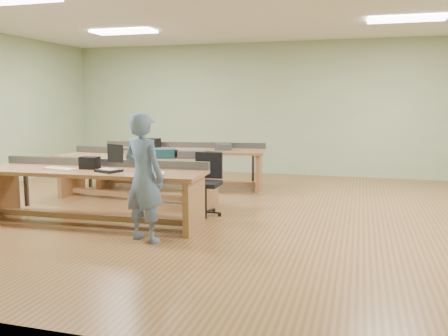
{
  "coord_description": "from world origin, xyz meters",
  "views": [
    {
      "loc": [
        1.87,
        -6.8,
        1.68
      ],
      "look_at": [
        0.08,
        -0.6,
        0.76
      ],
      "focal_mm": 38.0,
      "sensor_mm": 36.0,
      "label": 1
    }
  ],
  "objects": [
    {
      "name": "keyboard",
      "position": [
        -2.04,
        -1.32,
        0.76
      ],
      "size": [
        0.49,
        0.26,
        0.03
      ],
      "primitive_type": "cube",
      "rotation": [
        0.0,
        0.0,
        -0.22
      ],
      "color": "beige",
      "rests_on": "workbench_front"
    },
    {
      "name": "parts_bin_teal",
      "position": [
        -1.28,
        0.38,
        0.82
      ],
      "size": [
        0.51,
        0.44,
        0.15
      ],
      "primitive_type": "cube",
      "rotation": [
        0.0,
        0.0,
        0.34
      ],
      "color": "#13373F",
      "rests_on": "workbench_mid"
    },
    {
      "name": "ceiling",
      "position": [
        0.0,
        0.0,
        3.0
      ],
      "size": [
        10.0,
        10.0,
        0.0
      ],
      "primitive_type": "plane",
      "color": "silver",
      "rests_on": "wall_back"
    },
    {
      "name": "tray_back",
      "position": [
        -0.64,
        1.81,
        0.81
      ],
      "size": [
        0.32,
        0.25,
        0.12
      ],
      "primitive_type": "cube",
      "rotation": [
        0.0,
        0.0,
        0.12
      ],
      "color": "#38383A",
      "rests_on": "workbench_back"
    },
    {
      "name": "person",
      "position": [
        -0.59,
        -1.72,
        0.78
      ],
      "size": [
        0.65,
        0.52,
        1.55
      ],
      "primitive_type": "imported",
      "rotation": [
        0.0,
        0.0,
        2.84
      ],
      "color": "slate",
      "rests_on": "floor"
    },
    {
      "name": "task_chair",
      "position": [
        -0.3,
        -0.26,
        0.34
      ],
      "size": [
        0.5,
        0.5,
        0.92
      ],
      "rotation": [
        0.0,
        0.0,
        0.01
      ],
      "color": "black",
      "rests_on": "floor"
    },
    {
      "name": "wall_front",
      "position": [
        0.0,
        -4.0,
        1.5
      ],
      "size": [
        10.0,
        0.04,
        3.0
      ],
      "primitive_type": "cube",
      "color": "#9BB085",
      "rests_on": "floor"
    },
    {
      "name": "parts_bin_grey",
      "position": [
        -0.79,
        0.48,
        0.81
      ],
      "size": [
        0.5,
        0.39,
        0.12
      ],
      "primitive_type": "cube",
      "rotation": [
        0.0,
        0.0,
        0.25
      ],
      "color": "#38383A",
      "rests_on": "workbench_mid"
    },
    {
      "name": "camera_bag",
      "position": [
        -1.7,
        -1.12,
        0.84
      ],
      "size": [
        0.26,
        0.17,
        0.17
      ],
      "primitive_type": "cube",
      "rotation": [
        0.0,
        0.0,
        0.04
      ],
      "color": "black",
      "rests_on": "workbench_front"
    },
    {
      "name": "laptop_screen",
      "position": [
        -1.27,
        -1.17,
        0.99
      ],
      "size": [
        0.29,
        0.12,
        0.24
      ],
      "primitive_type": "cube",
      "rotation": [
        0.0,
        0.0,
        -0.36
      ],
      "color": "black",
      "rests_on": "laptop_base"
    },
    {
      "name": "workbench_front",
      "position": [
        -1.63,
        -1.16,
        0.56
      ],
      "size": [
        3.15,
        0.96,
        0.86
      ],
      "rotation": [
        0.0,
        0.0,
        0.04
      ],
      "color": "#9B6641",
      "rests_on": "floor"
    },
    {
      "name": "storage_box_back",
      "position": [
        -2.09,
        1.69,
        0.85
      ],
      "size": [
        0.36,
        0.26,
        0.2
      ],
      "primitive_type": "cube",
      "rotation": [
        0.0,
        0.0,
        0.02
      ],
      "color": "black",
      "rests_on": "workbench_back"
    },
    {
      "name": "workbench_back",
      "position": [
        -1.48,
        1.75,
        0.57
      ],
      "size": [
        3.35,
        1.29,
        0.86
      ],
      "rotation": [
        0.0,
        0.0,
        0.13
      ],
      "color": "#9B6641",
      "rests_on": "floor"
    },
    {
      "name": "trackball_mouse",
      "position": [
        -0.52,
        -1.42,
        0.78
      ],
      "size": [
        0.17,
        0.19,
        0.06
      ],
      "primitive_type": "ellipsoid",
      "rotation": [
        0.0,
        0.0,
        -0.42
      ],
      "color": "white",
      "rests_on": "workbench_front"
    },
    {
      "name": "floor",
      "position": [
        0.0,
        0.0,
        0.0
      ],
      "size": [
        10.0,
        10.0,
        0.0
      ],
      "primitive_type": "plane",
      "color": "#8E5D36",
      "rests_on": "ground"
    },
    {
      "name": "drinks_can",
      "position": [
        -1.86,
        0.23,
        0.81
      ],
      "size": [
        0.08,
        0.08,
        0.11
      ],
      "primitive_type": "cylinder",
      "rotation": [
        0.0,
        0.0,
        -0.3
      ],
      "color": "#BABABF",
      "rests_on": "workbench_mid"
    },
    {
      "name": "laptop_base",
      "position": [
        -1.31,
        -1.28,
        0.77
      ],
      "size": [
        0.37,
        0.34,
        0.03
      ],
      "primitive_type": "cube",
      "rotation": [
        0.0,
        0.0,
        -0.36
      ],
      "color": "black",
      "rests_on": "workbench_front"
    },
    {
      "name": "mug",
      "position": [
        -1.86,
        0.47,
        0.8
      ],
      "size": [
        0.16,
        0.16,
        0.1
      ],
      "primitive_type": "imported",
      "rotation": [
        0.0,
        0.0,
        0.32
      ],
      "color": "#38383A",
      "rests_on": "workbench_mid"
    },
    {
      "name": "wall_back",
      "position": [
        0.0,
        4.0,
        1.5
      ],
      "size": [
        10.0,
        0.04,
        3.0
      ],
      "primitive_type": "cube",
      "color": "#9BB085",
      "rests_on": "floor"
    },
    {
      "name": "workbench_mid",
      "position": [
        -1.75,
        0.39,
        0.56
      ],
      "size": [
        2.9,
        0.99,
        0.86
      ],
      "rotation": [
        0.0,
        0.0,
        -0.08
      ],
      "color": "#9B6641",
      "rests_on": "floor"
    },
    {
      "name": "fluor_panels",
      "position": [
        0.0,
        0.0,
        2.97
      ],
      "size": [
        6.2,
        3.5,
        0.03
      ],
      "color": "white",
      "rests_on": "ceiling"
    }
  ]
}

